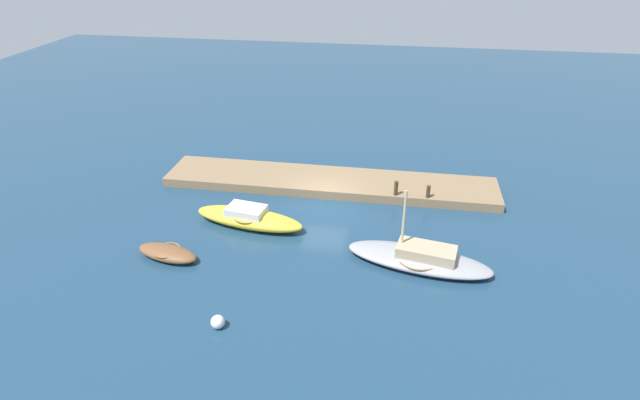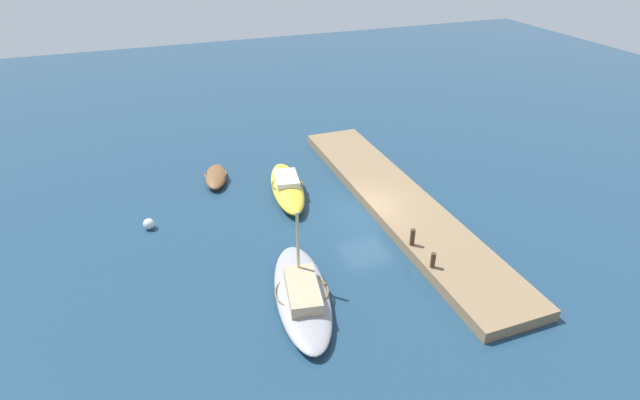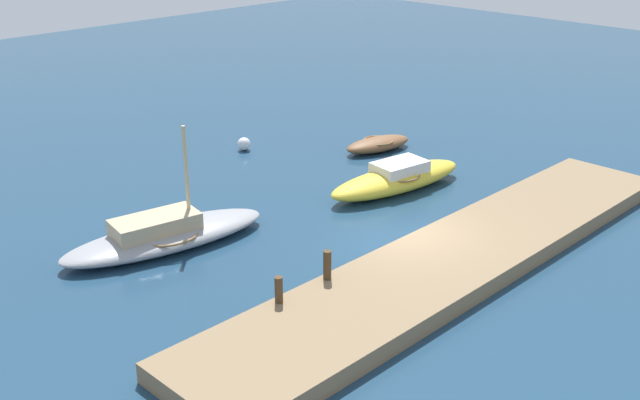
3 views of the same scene
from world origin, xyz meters
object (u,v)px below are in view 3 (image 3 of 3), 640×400
marker_buoy (244,144)px  rowboat_brown (378,144)px  mooring_post_mid_west (327,265)px  motorboat_yellow (397,178)px  mooring_post_west (279,290)px  sailboat_grey (164,234)px

marker_buoy → rowboat_brown: bearing=-46.0°
mooring_post_mid_west → rowboat_brown: bearing=34.5°
motorboat_yellow → rowboat_brown: motorboat_yellow is taller
mooring_post_west → marker_buoy: bearing=53.7°
sailboat_grey → marker_buoy: 9.40m
rowboat_brown → marker_buoy: size_ratio=5.93×
rowboat_brown → sailboat_grey: bearing=-161.4°
marker_buoy → sailboat_grey: bearing=-145.0°
rowboat_brown → marker_buoy: rowboat_brown is taller
sailboat_grey → motorboat_yellow: bearing=-3.2°
motorboat_yellow → mooring_post_west: size_ratio=8.49×
motorboat_yellow → mooring_post_mid_west: bearing=-144.8°
mooring_post_mid_west → marker_buoy: mooring_post_mid_west is taller
rowboat_brown → sailboat_grey: (-11.59, -1.37, 0.11)m
motorboat_yellow → rowboat_brown: bearing=58.3°
mooring_post_west → rowboat_brown: bearing=30.5°
motorboat_yellow → sailboat_grey: bearing=175.4°
rowboat_brown → mooring_post_west: bearing=-137.7°
sailboat_grey → mooring_post_mid_west: (1.31, -5.71, 0.53)m
marker_buoy → mooring_post_mid_west: bearing=-120.0°
sailboat_grey → mooring_post_west: size_ratio=9.68×
mooring_post_west → marker_buoy: size_ratio=1.29×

